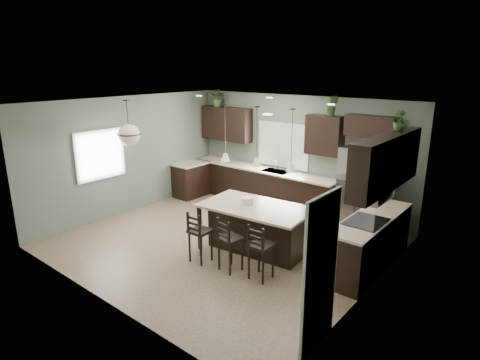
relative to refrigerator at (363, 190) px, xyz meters
The scene contains 33 objects.
ground 3.15m from the refrigerator, 128.71° to the right, with size 6.00×6.00×0.00m, color #9E8466.
pantry_door 4.05m from the refrigerator, 74.40° to the right, with size 0.04×0.82×2.04m, color white.
window_back 2.40m from the refrigerator, behind, with size 1.35×0.02×1.00m, color white.
window_left 5.83m from the refrigerator, 147.09° to the right, with size 0.02×1.10×1.00m, color white.
left_return_cabs 4.66m from the refrigerator, behind, with size 0.60×0.90×0.90m, color black.
left_return_countertop 4.61m from the refrigerator, behind, with size 0.66×0.96×0.04m, color beige.
back_lower_cabs 2.78m from the refrigerator, behind, with size 4.20×0.60×0.90m, color black.
back_countertop 2.74m from the refrigerator, behind, with size 4.20×0.66×0.04m, color beige.
sink_inset 2.29m from the refrigerator, behind, with size 0.70×0.45×0.01m, color gray.
faucet 2.29m from the refrigerator, behind, with size 0.02×0.02×0.28m, color silver.
back_upper_left 4.17m from the refrigerator, behind, with size 1.55×0.34×0.90m, color black.
back_upper_right 1.51m from the refrigerator, 168.15° to the left, with size 0.85×0.34×0.90m, color black.
fridge_header 1.34m from the refrigerator, 98.79° to the left, with size 1.05×0.34×0.45m, color black.
right_lower_cabs 1.75m from the refrigerator, 61.12° to the right, with size 0.60×2.35×0.90m, color black.
right_countertop 1.68m from the refrigerator, 61.72° to the right, with size 0.66×2.35×0.04m, color beige.
cooktop 1.92m from the refrigerator, 65.60° to the right, with size 0.58×0.75×0.02m, color black.
wall_oven_front 1.89m from the refrigerator, 73.78° to the right, with size 0.01×0.72×0.60m, color gray.
right_upper_cabs 2.03m from the refrigerator, 57.40° to the right, with size 0.34×2.35×0.90m, color black.
microwave 2.06m from the refrigerator, 62.95° to the right, with size 0.40×0.75×0.40m, color gray.
refrigerator is the anchor object (origin of this frame).
kitchen_island 2.58m from the refrigerator, 116.63° to the right, with size 2.06×1.17×0.92m, color black.
serving_dish 2.65m from the refrigerator, 120.31° to the right, with size 0.24×0.24×0.14m, color silver.
bar_stool_left 3.67m from the refrigerator, 117.26° to the right, with size 0.36×0.36×0.98m, color black.
bar_stool_center 3.33m from the refrigerator, 108.09° to the right, with size 0.37×0.37×0.99m, color black.
bar_stool_right 3.10m from the refrigerator, 98.29° to the right, with size 0.37×0.37×1.00m, color black.
pendant_left 3.25m from the refrigerator, 128.18° to the right, with size 0.17×0.17×1.10m, color white, non-canonical shape.
pendant_center 2.87m from the refrigerator, 116.63° to the right, with size 0.17×0.17×1.10m, color white, non-canonical shape.
pendant_right 2.61m from the refrigerator, 101.32° to the right, with size 0.17×0.17×1.10m, color white, non-canonical shape.
chandelier 5.18m from the refrigerator, 144.24° to the right, with size 0.50×0.50×0.98m, color beige, non-canonical shape.
plant_back_left 4.63m from the refrigerator, behind, with size 0.42×0.37×0.47m, color #355224.
plant_back_right 1.94m from the refrigerator, 167.88° to the left, with size 0.25×0.20×0.45m, color #2E4B21.
plant_right_wall 2.12m from the refrigerator, 46.51° to the right, with size 0.20×0.20×0.35m, color #315927.
room_shell 3.11m from the refrigerator, 128.71° to the right, with size 6.00×6.00×6.00m.
Camera 1 is at (5.02, -5.62, 3.48)m, focal length 30.00 mm.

